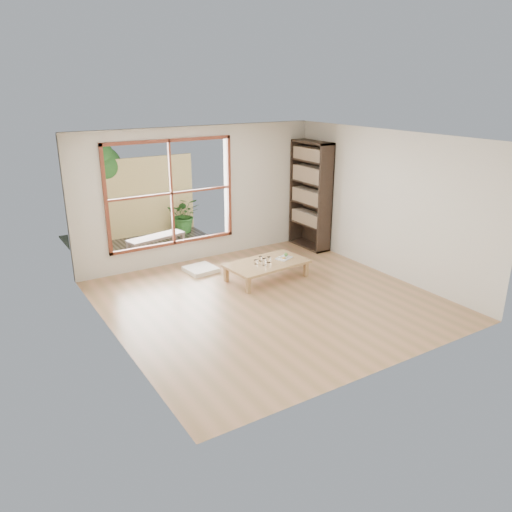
{
  "coord_description": "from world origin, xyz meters",
  "views": [
    {
      "loc": [
        -4.13,
        -6.21,
        3.37
      ],
      "look_at": [
        0.15,
        0.62,
        0.55
      ],
      "focal_mm": 35.0,
      "sensor_mm": 36.0,
      "label": 1
    }
  ],
  "objects_px": {
    "low_table": "(267,264)",
    "bookshelf": "(311,195)",
    "garden_bench": "(156,239)",
    "food_tray": "(284,257)"
  },
  "relations": [
    {
      "from": "low_table",
      "to": "bookshelf",
      "type": "height_order",
      "value": "bookshelf"
    },
    {
      "from": "food_tray",
      "to": "bookshelf",
      "type": "bearing_deg",
      "value": 16.7
    },
    {
      "from": "garden_bench",
      "to": "bookshelf",
      "type": "bearing_deg",
      "value": -33.97
    },
    {
      "from": "low_table",
      "to": "garden_bench",
      "type": "height_order",
      "value": "garden_bench"
    },
    {
      "from": "bookshelf",
      "to": "garden_bench",
      "type": "relative_size",
      "value": 1.78
    },
    {
      "from": "low_table",
      "to": "food_tray",
      "type": "xyz_separation_m",
      "value": [
        0.39,
        0.01,
        0.06
      ]
    },
    {
      "from": "low_table",
      "to": "food_tray",
      "type": "distance_m",
      "value": 0.4
    },
    {
      "from": "food_tray",
      "to": "garden_bench",
      "type": "relative_size",
      "value": 0.27
    },
    {
      "from": "garden_bench",
      "to": "food_tray",
      "type": "bearing_deg",
      "value": -67.63
    },
    {
      "from": "bookshelf",
      "to": "garden_bench",
      "type": "xyz_separation_m",
      "value": [
        -3.01,
        1.19,
        -0.77
      ]
    }
  ]
}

